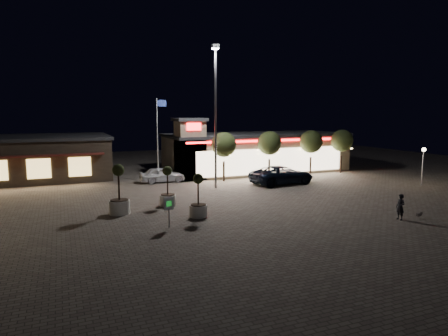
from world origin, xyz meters
name	(u,v)px	position (x,y,z in m)	size (l,w,h in m)	color
ground	(231,210)	(0.00, 0.00, 0.00)	(90.00, 90.00, 0.00)	#696055
retail_building	(253,152)	(9.51, 15.82, 2.21)	(20.40, 8.40, 6.10)	gray
restaurant_building	(24,157)	(-14.00, 19.97, 2.16)	(16.40, 11.00, 4.30)	#382D23
floodlight_pole	(216,108)	(2.00, 8.00, 7.02)	(0.60, 0.40, 12.38)	gray
flagpole	(158,133)	(-1.90, 13.00, 4.74)	(0.95, 0.10, 8.00)	white
lamp_post_east	(423,159)	(20.00, 2.00, 2.46)	(0.36, 0.36, 3.48)	gray
string_tree_a	(224,145)	(4.00, 11.00, 3.56)	(2.42, 2.42, 4.79)	#332319
string_tree_b	(269,143)	(9.00, 11.00, 3.56)	(2.42, 2.42, 4.79)	#332319
string_tree_c	(311,142)	(14.00, 11.00, 3.56)	(2.42, 2.42, 4.79)	#332319
string_tree_d	(342,141)	(18.00, 11.00, 3.56)	(2.42, 2.42, 4.79)	#332319
pickup_truck	(282,175)	(8.47, 7.55, 0.86)	(2.85, 6.18, 1.72)	black
white_sedan	(162,175)	(-1.70, 12.67, 0.73)	(1.73, 4.30, 1.46)	silver
pedestrian	(400,207)	(8.86, -6.23, 0.81)	(0.59, 0.39, 1.63)	black
dog	(420,214)	(10.33, -6.40, 0.26)	(0.50, 0.21, 0.27)	#59514C
planter_left	(119,199)	(-7.17, 1.91, 1.03)	(1.35, 1.35, 3.33)	white
planter_mid	(198,204)	(-2.59, -0.77, 0.87)	(1.15, 1.15, 2.82)	white
planter_right	(168,193)	(-3.63, 3.01, 0.89)	(1.17, 1.17, 2.88)	white
valet_sign	(169,206)	(-4.92, -2.34, 1.26)	(0.59, 0.15, 1.80)	gray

